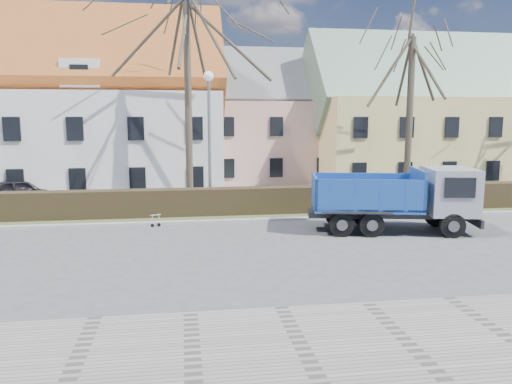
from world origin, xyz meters
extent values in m
plane|color=#49494C|center=(0.00, 0.00, 0.00)|extent=(120.00, 120.00, 0.00)
cube|color=gray|center=(0.00, -8.50, 0.04)|extent=(80.00, 5.00, 0.08)
cube|color=#9F9B95|center=(0.00, 4.60, 0.06)|extent=(80.00, 0.30, 0.12)
cube|color=#424D2B|center=(0.00, 6.20, 0.05)|extent=(80.00, 3.00, 0.10)
cube|color=black|center=(0.00, 6.00, 0.65)|extent=(60.00, 0.90, 1.30)
imported|color=black|center=(-11.17, 11.20, 0.70)|extent=(4.42, 3.00, 1.40)
camera|label=1|loc=(-2.33, -17.57, 4.72)|focal=35.00mm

